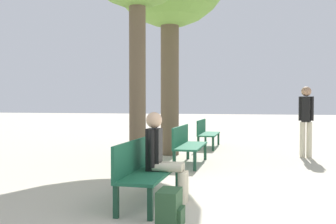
# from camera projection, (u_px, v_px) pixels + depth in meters

# --- Properties ---
(bench_row_0) EXTENTS (0.51, 1.62, 0.84)m
(bench_row_0) POSITION_uv_depth(u_px,v_px,m) (144.00, 167.00, 5.08)
(bench_row_0) COLOR #1E6042
(bench_row_0) RESTS_ON ground_plane
(bench_row_1) EXTENTS (0.51, 1.62, 0.84)m
(bench_row_1) POSITION_uv_depth(u_px,v_px,m) (187.00, 142.00, 8.19)
(bench_row_1) COLOR #1E6042
(bench_row_1) RESTS_ON ground_plane
(bench_row_2) EXTENTS (0.51, 1.62, 0.84)m
(bench_row_2) POSITION_uv_depth(u_px,v_px,m) (206.00, 132.00, 11.29)
(bench_row_2) COLOR #1E6042
(bench_row_2) RESTS_ON ground_plane
(person_seated) EXTENTS (0.57, 0.33, 1.23)m
(person_seated) POSITION_uv_depth(u_px,v_px,m) (162.00, 154.00, 5.09)
(person_seated) COLOR beige
(person_seated) RESTS_ON ground_plane
(backpack) EXTENTS (0.26, 0.36, 0.43)m
(backpack) POSITION_uv_depth(u_px,v_px,m) (170.00, 210.00, 3.95)
(backpack) COLOR #284C2D
(backpack) RESTS_ON ground_plane
(pedestrian_near) EXTENTS (0.35, 0.27, 1.75)m
(pedestrian_near) POSITION_uv_depth(u_px,v_px,m) (306.00, 117.00, 9.17)
(pedestrian_near) COLOR beige
(pedestrian_near) RESTS_ON ground_plane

